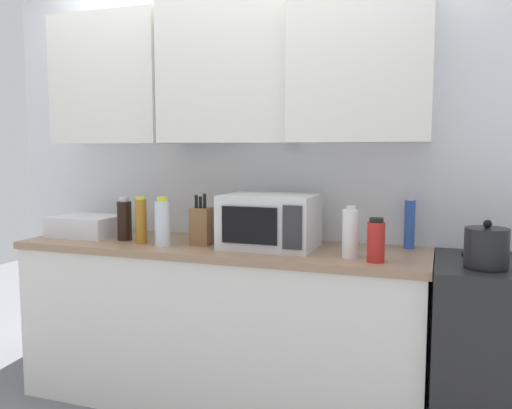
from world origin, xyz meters
name	(u,v)px	position (x,y,z in m)	size (l,w,h in m)	color
wall_back_with_cabinets	(233,122)	(0.00, -0.07, 1.57)	(3.10, 0.55, 2.60)	white
counter_run	(219,324)	(0.00, -0.30, 0.45)	(2.23, 0.63, 0.90)	white
kettle	(487,247)	(1.33, -0.46, 1.00)	(0.18, 0.18, 0.20)	black
microwave	(270,221)	(0.30, -0.30, 1.04)	(0.48, 0.37, 0.28)	silver
dish_rack	(87,226)	(-0.86, -0.30, 0.96)	(0.38, 0.30, 0.12)	silver
knife_block	(201,226)	(-0.08, -0.34, 1.00)	(0.11, 0.13, 0.28)	brown
bottle_white_jar	(350,233)	(0.74, -0.42, 1.02)	(0.08, 0.08, 0.25)	white
bottle_amber_vinegar	(141,221)	(-0.41, -0.41, 1.03)	(0.06, 0.06, 0.26)	#AD701E
bottle_red_sauce	(376,241)	(0.86, -0.48, 1.00)	(0.08, 0.08, 0.20)	red
bottle_blue_cleaner	(410,223)	(0.99, -0.08, 1.03)	(0.05, 0.05, 0.28)	#2D56B7
bottle_clear_tall	(163,223)	(-0.25, -0.46, 1.03)	(0.08, 0.08, 0.27)	silver
bottle_soy_dark	(124,220)	(-0.56, -0.36, 1.02)	(0.08, 0.08, 0.25)	black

